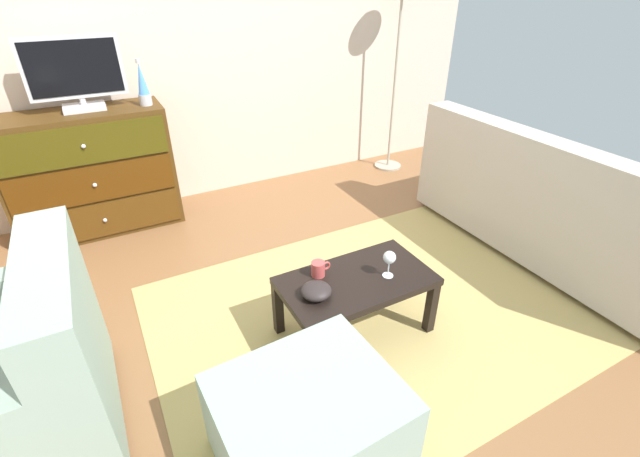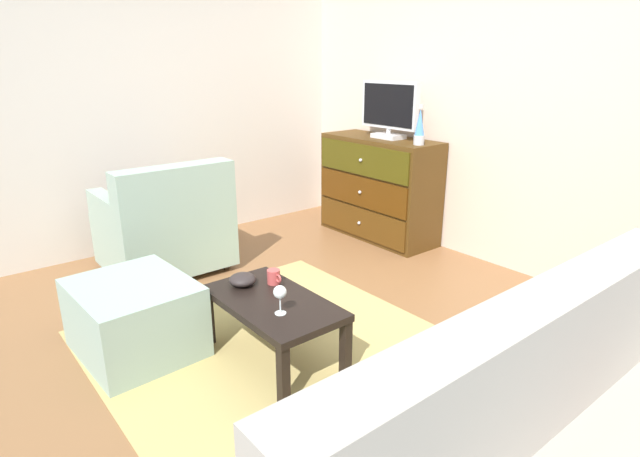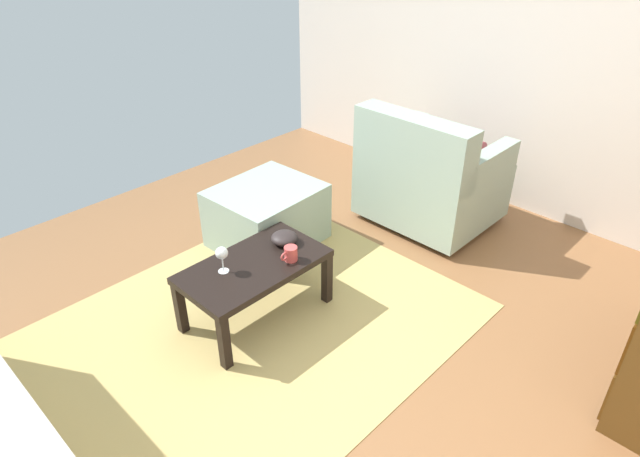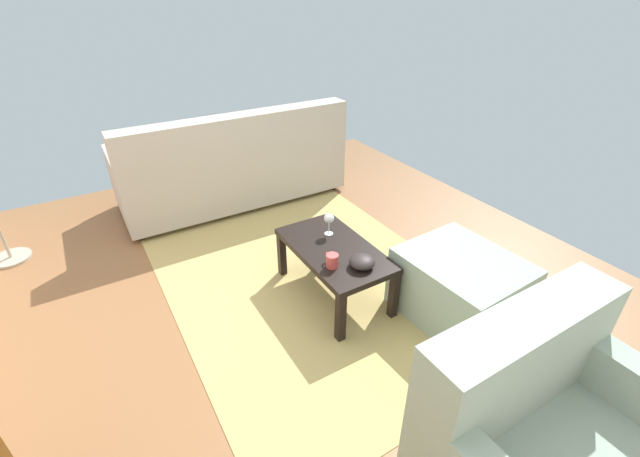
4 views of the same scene
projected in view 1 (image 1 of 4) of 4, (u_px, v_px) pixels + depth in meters
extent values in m
cube|color=brown|center=(331.00, 306.00, 2.75)|extent=(5.22, 4.53, 0.05)
cube|color=beige|center=(214.00, 38.00, 3.59)|extent=(5.22, 0.12, 2.67)
cube|color=tan|center=(376.00, 311.00, 2.67)|extent=(2.60, 1.90, 0.01)
cube|color=#472D10|center=(92.00, 173.00, 3.34)|extent=(1.17, 0.45, 0.94)
cube|color=#4C2D0D|center=(105.00, 219.00, 3.31)|extent=(1.11, 0.02, 0.27)
sphere|color=silver|center=(105.00, 220.00, 3.30)|extent=(0.03, 0.03, 0.03)
cube|color=#4A2708|center=(95.00, 184.00, 3.16)|extent=(1.11, 0.02, 0.27)
sphere|color=silver|center=(95.00, 185.00, 3.15)|extent=(0.03, 0.03, 0.03)
cube|color=#3F370B|center=(83.00, 146.00, 3.01)|extent=(1.11, 0.02, 0.27)
sphere|color=silver|center=(83.00, 146.00, 3.00)|extent=(0.03, 0.03, 0.03)
cube|color=silver|center=(84.00, 107.00, 3.13)|extent=(0.28, 0.18, 0.04)
cylinder|color=silver|center=(83.00, 101.00, 3.10)|extent=(0.04, 0.04, 0.05)
cube|color=silver|center=(73.00, 67.00, 2.99)|extent=(0.64, 0.05, 0.41)
cube|color=black|center=(74.00, 68.00, 2.97)|extent=(0.59, 0.01, 0.36)
cylinder|color=#B7B7BC|center=(146.00, 100.00, 3.23)|extent=(0.09, 0.09, 0.08)
cone|color=#4C8CE5|center=(141.00, 79.00, 3.16)|extent=(0.08, 0.08, 0.22)
cylinder|color=#B7B7BC|center=(138.00, 61.00, 3.09)|extent=(0.04, 0.04, 0.03)
cube|color=black|center=(278.00, 308.00, 2.45)|extent=(0.05, 0.05, 0.34)
cube|color=black|center=(389.00, 270.00, 2.76)|extent=(0.05, 0.05, 0.34)
cube|color=black|center=(310.00, 356.00, 2.14)|extent=(0.05, 0.05, 0.34)
cube|color=black|center=(431.00, 307.00, 2.45)|extent=(0.05, 0.05, 0.34)
cube|color=black|center=(356.00, 282.00, 2.35)|extent=(0.83, 0.46, 0.04)
cylinder|color=silver|center=(388.00, 275.00, 2.37)|extent=(0.06, 0.06, 0.00)
cylinder|color=silver|center=(388.00, 268.00, 2.34)|extent=(0.01, 0.01, 0.09)
sphere|color=silver|center=(390.00, 257.00, 2.30)|extent=(0.07, 0.07, 0.07)
cylinder|color=#BC4644|center=(318.00, 269.00, 2.35)|extent=(0.08, 0.08, 0.08)
torus|color=#BC4644|center=(326.00, 266.00, 2.37)|extent=(0.05, 0.01, 0.05)
ellipsoid|color=#2A2221|center=(316.00, 291.00, 2.20)|extent=(0.16, 0.16, 0.07)
cylinder|color=#332319|center=(485.00, 188.00, 4.14)|extent=(0.05, 0.05, 0.05)
cylinder|color=#332319|center=(429.00, 204.00, 3.86)|extent=(0.05, 0.05, 0.05)
cube|color=#AFA59A|center=(555.00, 221.00, 3.17)|extent=(0.85, 2.06, 0.37)
cube|color=#AFA59A|center=(541.00, 176.00, 2.82)|extent=(0.20, 2.06, 0.49)
cube|color=#AFA59A|center=(466.00, 144.00, 3.76)|extent=(0.81, 0.12, 0.20)
cylinder|color=#AA4640|center=(561.00, 170.00, 3.33)|extent=(0.16, 0.40, 0.16)
cylinder|color=#332319|center=(98.00, 359.00, 2.31)|extent=(0.05, 0.05, 0.05)
cube|color=#8DA495|center=(6.00, 408.00, 1.79)|extent=(0.80, 0.89, 0.41)
cube|color=#8DA495|center=(56.00, 307.00, 1.70)|extent=(0.20, 0.89, 0.44)
cube|color=#8EA798|center=(308.00, 426.00, 1.76)|extent=(0.73, 0.63, 0.43)
cylinder|color=#A59E8C|center=(388.00, 165.00, 4.66)|extent=(0.28, 0.28, 0.02)
cylinder|color=#A59E8C|center=(394.00, 86.00, 4.24)|extent=(0.02, 0.02, 1.65)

